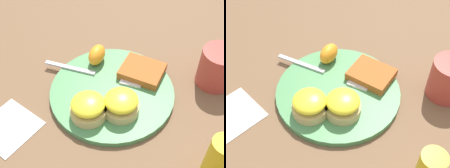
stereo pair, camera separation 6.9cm
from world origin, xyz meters
TOP-DOWN VIEW (x-y plane):
  - ground_plane at (0.00, 0.00)m, footprint 1.10×1.10m
  - plate at (0.00, 0.00)m, footprint 0.28×0.28m
  - sandwich_benedict_left at (-0.01, -0.08)m, footprint 0.08×0.08m
  - sandwich_benedict_right at (0.05, -0.04)m, footprint 0.08×0.08m
  - hashbrown_patty at (0.04, 0.08)m, footprint 0.10×0.09m
  - orange_wedge at (-0.08, 0.06)m, footprint 0.05×0.07m
  - fork at (-0.05, 0.02)m, footprint 0.24×0.07m
  - cup at (0.19, 0.16)m, footprint 0.11×0.08m
  - napkin at (-0.14, -0.19)m, footprint 0.12×0.12m
  - condiment_bottle at (0.26, -0.08)m, footprint 0.04×0.04m

SIDE VIEW (x-z plane):
  - ground_plane at x=0.00m, z-range 0.00..0.00m
  - napkin at x=-0.14m, z-range 0.00..0.00m
  - plate at x=0.00m, z-range 0.00..0.01m
  - fork at x=-0.05m, z-range 0.01..0.02m
  - hashbrown_patty at x=0.04m, z-range 0.01..0.03m
  - orange_wedge at x=-0.08m, z-range 0.01..0.06m
  - sandwich_benedict_left at x=-0.01m, z-range 0.01..0.06m
  - sandwich_benedict_right at x=0.05m, z-range 0.01..0.06m
  - cup at x=0.19m, z-range 0.00..0.09m
  - condiment_bottle at x=0.26m, z-range 0.00..0.12m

